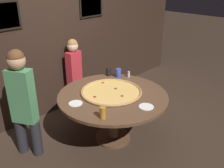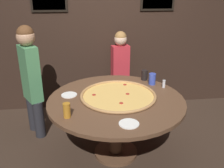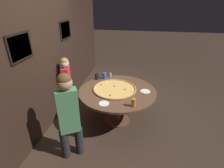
% 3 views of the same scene
% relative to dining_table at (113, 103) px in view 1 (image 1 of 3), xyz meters
% --- Properties ---
extents(ground_plane, '(24.00, 24.00, 0.00)m').
position_rel_dining_table_xyz_m(ground_plane, '(0.00, 0.00, -0.60)').
color(ground_plane, '#38281E').
extents(back_wall, '(6.40, 0.08, 2.60)m').
position_rel_dining_table_xyz_m(back_wall, '(0.00, 1.37, 0.70)').
color(back_wall, black).
rests_on(back_wall, ground_plane).
extents(dining_table, '(1.53, 1.53, 0.74)m').
position_rel_dining_table_xyz_m(dining_table, '(0.00, 0.00, 0.00)').
color(dining_table, brown).
rests_on(dining_table, ground_plane).
extents(giant_pizza, '(0.87, 0.87, 0.03)m').
position_rel_dining_table_xyz_m(giant_pizza, '(0.03, 0.06, 0.15)').
color(giant_pizza, '#EAB75B').
rests_on(giant_pizza, dining_table).
extents(drink_cup_by_shaker, '(0.09, 0.09, 0.13)m').
position_rel_dining_table_xyz_m(drink_cup_by_shaker, '(0.45, 0.54, 0.20)').
color(drink_cup_by_shaker, black).
rests_on(drink_cup_by_shaker, dining_table).
extents(drink_cup_centre_back, '(0.07, 0.07, 0.15)m').
position_rel_dining_table_xyz_m(drink_cup_centre_back, '(-0.52, -0.35, 0.21)').
color(drink_cup_centre_back, '#BC7A23').
rests_on(drink_cup_centre_back, dining_table).
extents(drink_cup_beside_pizza, '(0.09, 0.09, 0.14)m').
position_rel_dining_table_xyz_m(drink_cup_beside_pizza, '(0.51, 0.38, 0.21)').
color(drink_cup_beside_pizza, '#384CB7').
rests_on(drink_cup_beside_pizza, dining_table).
extents(white_plate_far_back, '(0.19, 0.19, 0.01)m').
position_rel_dining_table_xyz_m(white_plate_far_back, '(0.05, -0.55, 0.14)').
color(white_plate_far_back, white).
rests_on(white_plate_far_back, dining_table).
extents(white_plate_near_front, '(0.18, 0.18, 0.01)m').
position_rel_dining_table_xyz_m(white_plate_near_front, '(-0.53, 0.16, 0.14)').
color(white_plate_near_front, white).
rests_on(white_plate_near_front, dining_table).
extents(condiment_shaker, '(0.04, 0.04, 0.10)m').
position_rel_dining_table_xyz_m(condiment_shaker, '(0.63, 0.26, 0.18)').
color(condiment_shaker, silver).
rests_on(condiment_shaker, dining_table).
extents(diner_far_right, '(0.30, 0.39, 1.48)m').
position_rel_dining_table_xyz_m(diner_far_right, '(-1.03, 0.59, 0.24)').
color(diner_far_right, '#232328').
rests_on(diner_far_right, ground_plane).
extents(diner_centre_back, '(0.33, 0.19, 1.28)m').
position_rel_dining_table_xyz_m(diner_centre_back, '(0.22, 1.17, 0.12)').
color(diner_centre_back, '#232328').
rests_on(diner_centre_back, ground_plane).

